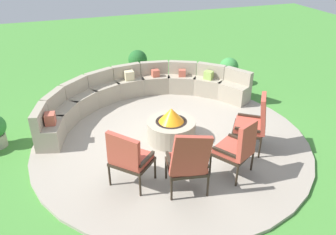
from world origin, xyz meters
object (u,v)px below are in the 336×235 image
(fire_pit, at_px, (171,128))
(lounge_chair_front_right, at_px, (188,162))
(lounge_chair_front_left, at_px, (129,157))
(lounge_chair_back_left, at_px, (238,147))
(lounge_chair_back_right, at_px, (254,122))
(curved_stone_bench, at_px, (138,93))
(potted_plant_0, at_px, (138,61))
(potted_plant_3, at_px, (229,70))

(fire_pit, bearing_deg, lounge_chair_front_right, -100.01)
(lounge_chair_front_left, relative_size, lounge_chair_back_left, 0.99)
(lounge_chair_front_left, distance_m, lounge_chair_back_left, 1.78)
(lounge_chair_back_left, distance_m, lounge_chair_back_right, 0.92)
(lounge_chair_back_left, relative_size, lounge_chair_back_right, 0.93)
(lounge_chair_front_right, bearing_deg, lounge_chair_back_right, 34.64)
(curved_stone_bench, relative_size, lounge_chair_back_left, 4.78)
(curved_stone_bench, distance_m, potted_plant_0, 2.20)
(lounge_chair_back_right, bearing_deg, fire_pit, 95.12)
(potted_plant_0, relative_size, potted_plant_3, 0.94)
(lounge_chair_back_left, relative_size, potted_plant_3, 1.37)
(fire_pit, xyz_separation_m, lounge_chair_front_right, (-0.27, -1.54, 0.30))
(potted_plant_0, height_order, potted_plant_3, potted_plant_3)
(fire_pit, xyz_separation_m, lounge_chair_front_left, (-1.09, -1.09, 0.28))
(lounge_chair_front_right, distance_m, lounge_chair_back_right, 1.78)
(fire_pit, height_order, potted_plant_3, potted_plant_3)
(lounge_chair_front_right, height_order, lounge_chair_back_left, lounge_chair_front_right)
(fire_pit, distance_m, lounge_chair_back_left, 1.57)
(curved_stone_bench, xyz_separation_m, lounge_chair_back_right, (1.57, -2.52, 0.26))
(fire_pit, distance_m, lounge_chair_back_right, 1.58)
(potted_plant_0, bearing_deg, curved_stone_bench, -104.35)
(lounge_chair_front_left, distance_m, potted_plant_3, 4.90)
(potted_plant_3, bearing_deg, lounge_chair_front_left, -136.52)
(fire_pit, bearing_deg, potted_plant_0, 85.25)
(curved_stone_bench, height_order, lounge_chair_back_left, lounge_chair_back_left)
(fire_pit, height_order, lounge_chair_back_left, lounge_chair_back_left)
(lounge_chair_front_right, height_order, potted_plant_3, lounge_chair_front_right)
(fire_pit, distance_m, potted_plant_3, 3.35)
(curved_stone_bench, bearing_deg, lounge_chair_back_left, -74.15)
(lounge_chair_front_left, xyz_separation_m, potted_plant_0, (1.42, 4.96, -0.22))
(lounge_chair_back_right, relative_size, potted_plant_3, 1.48)
(curved_stone_bench, xyz_separation_m, potted_plant_3, (2.68, 0.54, 0.05))
(potted_plant_3, bearing_deg, lounge_chair_front_right, -125.59)
(lounge_chair_back_left, bearing_deg, curved_stone_bench, 73.64)
(curved_stone_bench, distance_m, potted_plant_3, 2.74)
(curved_stone_bench, bearing_deg, lounge_chair_front_right, -90.80)
(lounge_chair_front_right, bearing_deg, potted_plant_3, 64.12)
(curved_stone_bench, bearing_deg, potted_plant_3, 11.45)
(lounge_chair_back_left, relative_size, potted_plant_0, 1.47)
(curved_stone_bench, relative_size, lounge_chair_front_left, 4.80)
(lounge_chair_back_right, distance_m, potted_plant_0, 4.77)
(fire_pit, xyz_separation_m, curved_stone_bench, (-0.23, 1.73, 0.04))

